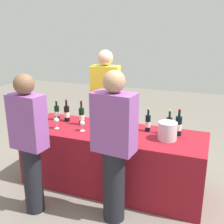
# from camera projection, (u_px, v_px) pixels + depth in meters

# --- Properties ---
(ground_plane) EXTENTS (12.00, 12.00, 0.00)m
(ground_plane) POSITION_uv_depth(u_px,v_px,m) (112.00, 185.00, 3.63)
(ground_plane) COLOR slate
(tasting_table) EXTENTS (2.30, 0.78, 0.77)m
(tasting_table) POSITION_uv_depth(u_px,v_px,m) (112.00, 159.00, 3.52)
(tasting_table) COLOR maroon
(tasting_table) RESTS_ON ground_plane
(wine_bottle_0) EXTENTS (0.07, 0.07, 0.29)m
(wine_bottle_0) POSITION_uv_depth(u_px,v_px,m) (57.00, 113.00, 3.80)
(wine_bottle_0) COLOR black
(wine_bottle_0) RESTS_ON tasting_table
(wine_bottle_1) EXTENTS (0.07, 0.07, 0.30)m
(wine_bottle_1) POSITION_uv_depth(u_px,v_px,m) (67.00, 113.00, 3.74)
(wine_bottle_1) COLOR black
(wine_bottle_1) RESTS_ON tasting_table
(wine_bottle_2) EXTENTS (0.07, 0.07, 0.33)m
(wine_bottle_2) POSITION_uv_depth(u_px,v_px,m) (82.00, 116.00, 3.61)
(wine_bottle_2) COLOR black
(wine_bottle_2) RESTS_ON tasting_table
(wine_bottle_3) EXTENTS (0.07, 0.07, 0.33)m
(wine_bottle_3) POSITION_uv_depth(u_px,v_px,m) (112.00, 118.00, 3.53)
(wine_bottle_3) COLOR black
(wine_bottle_3) RESTS_ON tasting_table
(wine_bottle_4) EXTENTS (0.07, 0.07, 0.29)m
(wine_bottle_4) POSITION_uv_depth(u_px,v_px,m) (135.00, 121.00, 3.47)
(wine_bottle_4) COLOR black
(wine_bottle_4) RESTS_ON tasting_table
(wine_bottle_5) EXTENTS (0.06, 0.06, 0.30)m
(wine_bottle_5) POSITION_uv_depth(u_px,v_px,m) (148.00, 123.00, 3.38)
(wine_bottle_5) COLOR black
(wine_bottle_5) RESTS_ON tasting_table
(wine_bottle_6) EXTENTS (0.07, 0.07, 0.31)m
(wine_bottle_6) POSITION_uv_depth(u_px,v_px,m) (169.00, 126.00, 3.28)
(wine_bottle_6) COLOR black
(wine_bottle_6) RESTS_ON tasting_table
(wine_bottle_7) EXTENTS (0.08, 0.08, 0.32)m
(wine_bottle_7) POSITION_uv_depth(u_px,v_px,m) (178.00, 126.00, 3.25)
(wine_bottle_7) COLOR black
(wine_bottle_7) RESTS_ON tasting_table
(wine_glass_0) EXTENTS (0.07, 0.07, 0.15)m
(wine_glass_0) POSITION_uv_depth(u_px,v_px,m) (56.00, 121.00, 3.47)
(wine_glass_0) COLOR silver
(wine_glass_0) RESTS_ON tasting_table
(wine_glass_1) EXTENTS (0.07, 0.07, 0.13)m
(wine_glass_1) POSITION_uv_depth(u_px,v_px,m) (82.00, 124.00, 3.39)
(wine_glass_1) COLOR silver
(wine_glass_1) RESTS_ON tasting_table
(wine_glass_2) EXTENTS (0.07, 0.07, 0.14)m
(wine_glass_2) POSITION_uv_depth(u_px,v_px,m) (106.00, 129.00, 3.21)
(wine_glass_2) COLOR silver
(wine_glass_2) RESTS_ON tasting_table
(ice_bucket) EXTENTS (0.22, 0.22, 0.21)m
(ice_bucket) POSITION_uv_depth(u_px,v_px,m) (167.00, 131.00, 3.12)
(ice_bucket) COLOR silver
(ice_bucket) RESTS_ON tasting_table
(server_pouring) EXTENTS (0.43, 0.27, 1.70)m
(server_pouring) POSITION_uv_depth(u_px,v_px,m) (106.00, 102.00, 4.11)
(server_pouring) COLOR brown
(server_pouring) RESTS_ON ground_plane
(guest_0) EXTENTS (0.39, 0.24, 1.57)m
(guest_0) POSITION_uv_depth(u_px,v_px,m) (29.00, 141.00, 2.89)
(guest_0) COLOR black
(guest_0) RESTS_ON ground_plane
(guest_1) EXTENTS (0.45, 0.28, 1.63)m
(guest_1) POSITION_uv_depth(u_px,v_px,m) (114.00, 145.00, 2.75)
(guest_1) COLOR black
(guest_1) RESTS_ON ground_plane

